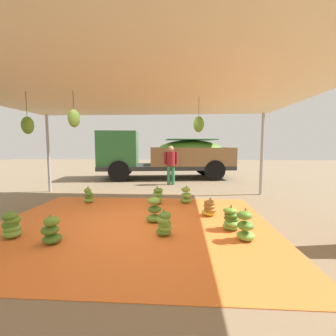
{
  "coord_description": "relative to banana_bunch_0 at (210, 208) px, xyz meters",
  "views": [
    {
      "loc": [
        1.07,
        -4.72,
        1.7
      ],
      "look_at": [
        0.65,
        1.91,
        1.04
      ],
      "focal_mm": 24.4,
      "sensor_mm": 36.0,
      "label": 1
    }
  ],
  "objects": [
    {
      "name": "banana_bunch_1",
      "position": [
        -3.43,
        1.04,
        0.02
      ],
      "size": [
        0.36,
        0.36,
        0.48
      ],
      "color": "#6B9E38",
      "rests_on": "tarp_orange"
    },
    {
      "name": "worker_0",
      "position": [
        -1.15,
        4.41,
        0.79
      ],
      "size": [
        0.62,
        0.38,
        1.68
      ],
      "color": "#337A4C",
      "rests_on": "ground"
    },
    {
      "name": "banana_bunch_6",
      "position": [
        -0.55,
        1.19,
        0.04
      ],
      "size": [
        0.43,
        0.44,
        0.52
      ],
      "color": "#6B9E38",
      "rests_on": "tarp_orange"
    },
    {
      "name": "banana_bunch_0",
      "position": [
        0.0,
        0.0,
        0.0
      ],
      "size": [
        0.46,
        0.45,
        0.44
      ],
      "color": "gold",
      "rests_on": "tarp_orange"
    },
    {
      "name": "tent_canopy",
      "position": [
        -1.75,
        -0.8,
        2.58
      ],
      "size": [
        8.0,
        7.0,
        2.86
      ],
      "color": "#9EA0A5",
      "rests_on": "ground"
    },
    {
      "name": "banana_bunch_10",
      "position": [
        -1.39,
        1.02,
        0.04
      ],
      "size": [
        0.46,
        0.46,
        0.52
      ],
      "color": "#60932D",
      "rests_on": "tarp_orange"
    },
    {
      "name": "cargo_truck_main",
      "position": [
        -1.67,
        6.44,
        1.07
      ],
      "size": [
        7.0,
        3.34,
        2.4
      ],
      "color": "#2D2D2D",
      "rests_on": "ground"
    },
    {
      "name": "banana_bunch_5",
      "position": [
        -1.0,
        -1.28,
        0.03
      ],
      "size": [
        0.38,
        0.38,
        0.5
      ],
      "color": "#518428",
      "rests_on": "tarp_orange"
    },
    {
      "name": "banana_bunch_7",
      "position": [
        -2.91,
        -1.77,
        0.04
      ],
      "size": [
        0.4,
        0.4,
        0.52
      ],
      "color": "#477523",
      "rests_on": "tarp_orange"
    },
    {
      "name": "banana_bunch_8",
      "position": [
        -3.81,
        -1.55,
        0.04
      ],
      "size": [
        0.47,
        0.46,
        0.52
      ],
      "color": "#75A83D",
      "rests_on": "tarp_orange"
    },
    {
      "name": "banana_bunch_3",
      "position": [
        -1.28,
        -0.52,
        0.07
      ],
      "size": [
        0.39,
        0.4,
        0.59
      ],
      "color": "#60932D",
      "rests_on": "tarp_orange"
    },
    {
      "name": "tarp_orange",
      "position": [
        -1.73,
        -0.72,
        -0.18
      ],
      "size": [
        5.92,
        4.9,
        0.01
      ],
      "primitive_type": "cube",
      "color": "orange",
      "rests_on": "ground"
    },
    {
      "name": "ground_plane",
      "position": [
        -1.73,
        2.28,
        -0.19
      ],
      "size": [
        40.0,
        40.0,
        0.0
      ],
      "primitive_type": "plane",
      "color": "#7F6B51"
    },
    {
      "name": "banana_bunch_9",
      "position": [
        0.32,
        -0.91,
        0.03
      ],
      "size": [
        0.42,
        0.44,
        0.51
      ],
      "color": "#75A83D",
      "rests_on": "tarp_orange"
    },
    {
      "name": "banana_bunch_2",
      "position": [
        0.46,
        -1.43,
        0.07
      ],
      "size": [
        0.42,
        0.41,
        0.59
      ],
      "color": "#6B9E38",
      "rests_on": "tarp_orange"
    }
  ]
}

